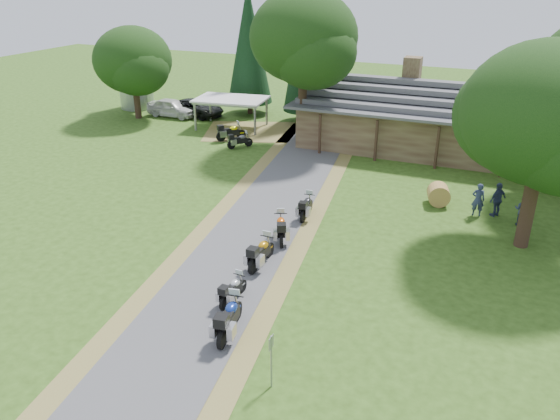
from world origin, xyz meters
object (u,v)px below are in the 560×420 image
at_px(silo, 134,74).
at_px(motorcycle_carport_b, 240,140).
at_px(motorcycle_row_c, 261,251).
at_px(motorcycle_carport_a, 231,131).
at_px(lodge, 448,116).
at_px(motorcycle_row_b, 233,288).
at_px(car_white_sedan, 172,105).
at_px(car_dark_suv, 195,104).
at_px(motorcycle_row_e, 306,205).
at_px(motorcycle_row_a, 230,316).
at_px(carport, 231,113).
at_px(motorcycle_row_d, 281,227).
at_px(hay_bale, 439,194).

relative_size(silo, motorcycle_carport_b, 3.50).
bearing_deg(motorcycle_row_c, motorcycle_carport_a, 32.98).
height_order(lodge, motorcycle_carport_a, lodge).
bearing_deg(lodge, motorcycle_carport_b, -158.40).
height_order(lodge, motorcycle_carport_b, lodge).
bearing_deg(silo, motorcycle_row_b, -47.38).
bearing_deg(motorcycle_carport_a, silo, 108.96).
distance_m(car_white_sedan, car_dark_suv, 2.02).
height_order(car_white_sedan, motorcycle_row_c, car_white_sedan).
xyz_separation_m(car_dark_suv, motorcycle_row_e, (16.46, -16.10, -0.44)).
height_order(car_white_sedan, motorcycle_row_e, car_white_sedan).
height_order(motorcycle_row_b, motorcycle_row_e, motorcycle_row_e).
relative_size(motorcycle_row_a, motorcycle_carport_b, 1.21).
xyz_separation_m(car_white_sedan, car_dark_suv, (1.78, 0.95, 0.10)).
distance_m(carport, motorcycle_row_d, 20.50).
relative_size(motorcycle_row_b, hay_bale, 1.42).
bearing_deg(car_dark_suv, motorcycle_row_a, -140.52).
xyz_separation_m(lodge, motorcycle_row_b, (-4.95, -23.44, -1.88)).
relative_size(motorcycle_row_e, motorcycle_carport_b, 1.06).
distance_m(motorcycle_row_a, motorcycle_carport_a, 24.02).
relative_size(lodge, motorcycle_row_d, 10.62).
bearing_deg(motorcycle_row_e, motorcycle_carport_b, 37.14).
relative_size(carport, motorcycle_row_d, 2.77).
bearing_deg(car_white_sedan, silo, 74.80).
distance_m(motorcycle_row_b, motorcycle_carport_b, 20.04).
bearing_deg(lodge, car_white_sedan, 179.24).
xyz_separation_m(car_dark_suv, motorcycle_row_b, (16.62, -24.70, -0.51)).
bearing_deg(motorcycle_row_a, motorcycle_carport_b, 16.57).
bearing_deg(motorcycle_carport_b, motorcycle_row_a, -115.90).
relative_size(motorcycle_row_d, hay_bale, 1.70).
bearing_deg(car_dark_suv, motorcycle_carport_b, -124.63).
relative_size(car_dark_suv, motorcycle_row_b, 3.38).
height_order(lodge, hay_bale, lodge).
xyz_separation_m(car_white_sedan, motorcycle_row_c, (18.21, -20.74, -0.28)).
relative_size(motorcycle_row_c, motorcycle_carport_b, 1.16).
distance_m(lodge, motorcycle_carport_b, 14.94).
bearing_deg(motorcycle_row_e, motorcycle_row_b, 175.39).
bearing_deg(motorcycle_row_b, car_dark_suv, 37.39).
bearing_deg(motorcycle_row_d, car_dark_suv, 15.83).
relative_size(car_white_sedan, motorcycle_row_b, 3.51).
relative_size(motorcycle_row_a, motorcycle_row_e, 1.14).
bearing_deg(silo, motorcycle_carport_b, -26.79).
distance_m(car_dark_suv, motorcycle_row_e, 23.03).
distance_m(car_dark_suv, hay_bale, 25.46).
xyz_separation_m(motorcycle_row_a, motorcycle_carport_a, (-11.15, 21.27, -0.03)).
bearing_deg(motorcycle_row_b, motorcycle_row_c, 6.85).
bearing_deg(car_white_sedan, carport, -98.31).
relative_size(lodge, silo, 3.44).
height_order(car_white_sedan, hay_bale, car_white_sedan).
distance_m(car_dark_suv, motorcycle_row_d, 25.07).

